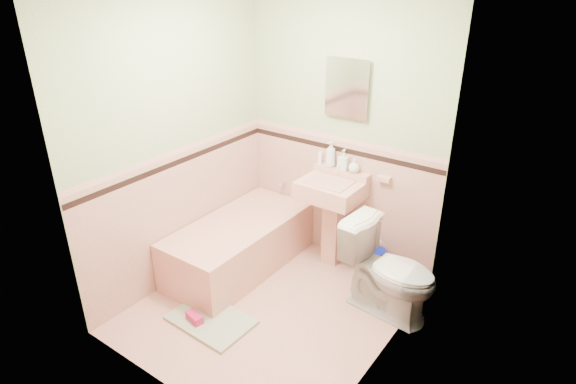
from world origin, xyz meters
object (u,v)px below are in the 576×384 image
Objects in this scene: soap_bottle_mid at (344,160)px; soap_bottle_right at (354,166)px; shoe at (195,317)px; sink at (330,224)px; bathtub at (239,246)px; medicine_cabinet at (347,88)px; toilet at (390,271)px; soap_bottle_left at (331,154)px; bucket at (373,260)px.

soap_bottle_mid reaches higher than soap_bottle_right.
soap_bottle_right is 1.92m from shoe.
sink is 1.50m from shoe.
shoe is at bearing -109.74° from soap_bottle_right.
bathtub is 0.90m from shoe.
bathtub is at bearing -142.07° from sink.
medicine_cabinet is 2.40× the size of soap_bottle_mid.
toilet is at bearing -22.68° from sink.
soap_bottle_left is 1.50× the size of shoe.
toilet reaches higher than bathtub.
soap_bottle_left is at bearing 51.87° from bathtub.
shoe is (-0.43, -1.60, -1.64)m from medicine_cabinet.
sink is 5.45× the size of shoe.
soap_bottle_mid reaches higher than toilet.
bucket is (-0.36, 0.47, -0.28)m from toilet.
soap_bottle_right reaches higher than bathtub.
toilet is at bearing -29.35° from soap_bottle_left.
medicine_cabinet is at bearing 120.11° from soap_bottle_mid.
medicine_cabinet is (0.00, 0.21, 1.26)m from sink.
bathtub is 1.69× the size of sink.
bathtub reaches higher than bucket.
soap_bottle_mid is (0.02, -0.03, -0.65)m from medicine_cabinet.
soap_bottle_right is at bearing 82.67° from shoe.
soap_bottle_left reaches higher than bathtub.
soap_bottle_mid is at bearing 0.00° from soap_bottle_left.
soap_bottle_right is (0.81, 0.71, 0.79)m from bathtub.
bucket is at bearing 19.48° from sink.
medicine_cabinet is 0.65m from soap_bottle_mid.
sink is 0.66m from soap_bottle_left.
bathtub is at bearing -132.58° from medicine_cabinet.
bathtub is at bearing -138.66° from soap_bottle_right.
bathtub is at bearing -128.13° from soap_bottle_left.
shoe is (-0.43, -1.39, -0.38)m from sink.
bathtub is 6.20× the size of bucket.
bathtub is 3.13× the size of medicine_cabinet.
soap_bottle_right is 0.94m from bucket.
soap_bottle_right is at bearing 172.97° from bucket.
shoe is (-0.45, -1.57, -0.99)m from soap_bottle_mid.
sink reaches higher than shoe.
toilet is 0.65m from bucket.
soap_bottle_mid is 1.11m from toilet.
medicine_cabinet is at bearing 13.73° from soap_bottle_left.
toilet is at bearing 8.21° from bathtub.
bucket is (0.28, -0.03, -0.89)m from soap_bottle_right.
bathtub is 0.89m from sink.
shoe is at bearing -106.11° from soap_bottle_mid.
soap_bottle_right is at bearing -13.29° from medicine_cabinet.
toilet is at bearing -38.00° from soap_bottle_right.
medicine_cabinet is at bearing 171.01° from bucket.
sink is 3.63× the size of soap_bottle_left.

